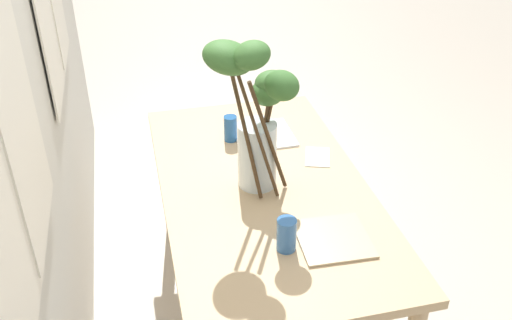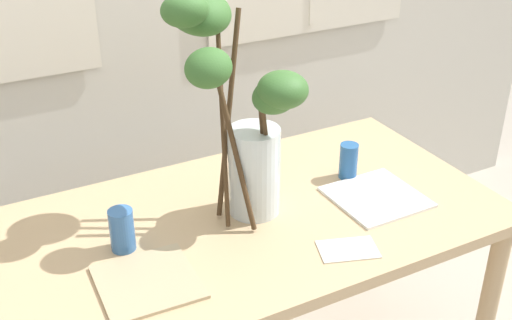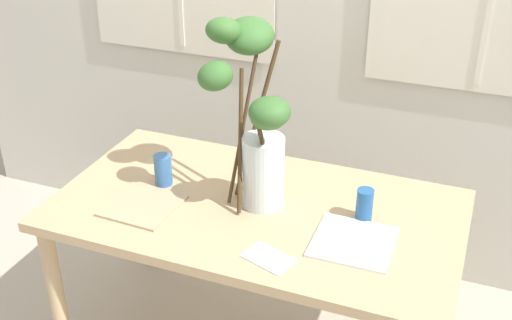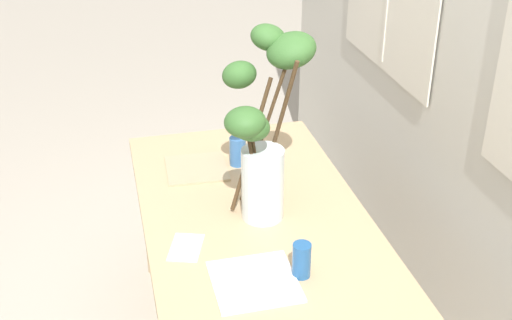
# 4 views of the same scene
# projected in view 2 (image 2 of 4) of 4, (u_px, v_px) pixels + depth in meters

# --- Properties ---
(dining_table) EXTENTS (1.54, 0.85, 0.73)m
(dining_table) POSITION_uv_depth(u_px,v_px,m) (253.00, 238.00, 2.07)
(dining_table) COLOR tan
(dining_table) RESTS_ON ground
(vase_with_branches) EXTENTS (0.41, 0.45, 0.71)m
(vase_with_branches) POSITION_uv_depth(u_px,v_px,m) (240.00, 110.00, 1.89)
(vase_with_branches) COLOR silver
(vase_with_branches) RESTS_ON dining_table
(drinking_glass_blue_left) EXTENTS (0.07, 0.07, 0.13)m
(drinking_glass_blue_left) POSITION_uv_depth(u_px,v_px,m) (122.00, 230.00, 1.85)
(drinking_glass_blue_left) COLOR #386BAD
(drinking_glass_blue_left) RESTS_ON dining_table
(drinking_glass_blue_right) EXTENTS (0.06, 0.06, 0.12)m
(drinking_glass_blue_right) POSITION_uv_depth(u_px,v_px,m) (348.00, 161.00, 2.21)
(drinking_glass_blue_right) COLOR #235693
(drinking_glass_blue_right) RESTS_ON dining_table
(plate_square_left) EXTENTS (0.27, 0.27, 0.01)m
(plate_square_left) POSITION_uv_depth(u_px,v_px,m) (148.00, 282.00, 1.73)
(plate_square_left) COLOR tan
(plate_square_left) RESTS_ON dining_table
(plate_square_right) EXTENTS (0.28, 0.28, 0.01)m
(plate_square_right) POSITION_uv_depth(u_px,v_px,m) (376.00, 197.00, 2.12)
(plate_square_right) COLOR white
(plate_square_right) RESTS_ON dining_table
(napkin_folded) EXTENTS (0.19, 0.16, 0.00)m
(napkin_folded) POSITION_uv_depth(u_px,v_px,m) (348.00, 249.00, 1.87)
(napkin_folded) COLOR silver
(napkin_folded) RESTS_ON dining_table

